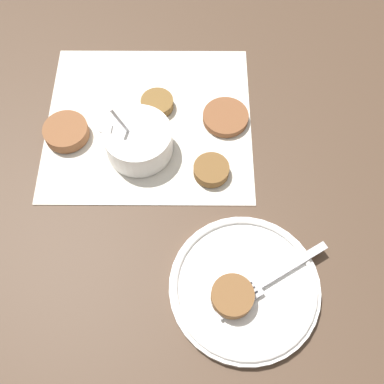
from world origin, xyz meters
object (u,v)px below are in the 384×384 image
(serving_plate, at_px, (245,287))
(fork, at_px, (260,284))
(sauce_bowl, at_px, (138,142))
(fritter_on_plate, at_px, (232,296))

(serving_plate, relative_size, fork, 1.32)
(serving_plate, distance_m, fork, 0.02)
(sauce_bowl, bearing_deg, fritter_on_plate, 125.93)
(sauce_bowl, relative_size, fritter_on_plate, 2.03)
(sauce_bowl, height_order, serving_plate, sauce_bowl)
(sauce_bowl, height_order, fritter_on_plate, sauce_bowl)
(sauce_bowl, distance_m, serving_plate, 0.29)
(serving_plate, height_order, fork, fork)
(fork, bearing_deg, serving_plate, 8.50)
(sauce_bowl, relative_size, serving_plate, 0.56)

